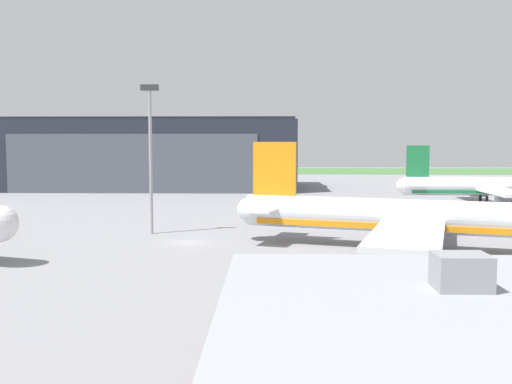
% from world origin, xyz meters
% --- Properties ---
extents(ground_plane, '(440.00, 440.00, 0.00)m').
position_xyz_m(ground_plane, '(0.00, 0.00, 0.00)').
color(ground_plane, gray).
extents(grass_field_strip, '(440.00, 56.00, 0.08)m').
position_xyz_m(grass_field_strip, '(0.00, 183.19, 0.04)').
color(grass_field_strip, '#45763D').
rests_on(grass_field_strip, ground_plane).
extents(maintenance_hangar, '(81.08, 37.17, 19.38)m').
position_xyz_m(maintenance_hangar, '(-23.53, 88.15, 9.23)').
color(maintenance_hangar, '#232833').
rests_on(maintenance_hangar, ground_plane).
extents(airliner_far_left, '(37.50, 33.67, 11.86)m').
position_xyz_m(airliner_far_left, '(54.01, 44.16, 3.66)').
color(airliner_far_left, white).
rests_on(airliner_far_left, ground_plane).
extents(airliner_near_right, '(44.12, 41.52, 12.51)m').
position_xyz_m(airliner_near_right, '(27.87, -3.95, 3.71)').
color(airliner_near_right, silver).
rests_on(airliner_near_right, ground_plane).
extents(pushback_tractor, '(2.98, 3.86, 1.91)m').
position_xyz_m(pushback_tractor, '(25.73, 38.73, 0.96)').
color(pushback_tractor, silver).
rests_on(pushback_tractor, ground_plane).
extents(apron_light_mast, '(2.40, 0.50, 20.19)m').
position_xyz_m(apron_light_mast, '(-5.89, 7.13, 11.75)').
color(apron_light_mast, '#99999E').
rests_on(apron_light_mast, ground_plane).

